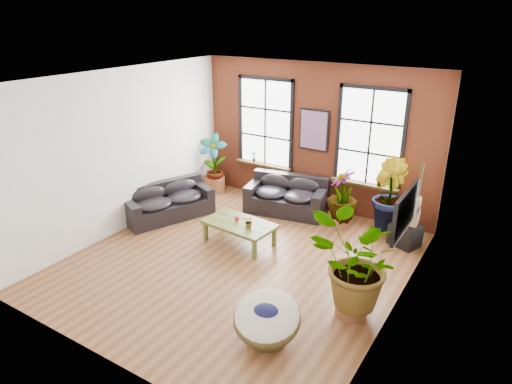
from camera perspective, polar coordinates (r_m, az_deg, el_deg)
room at (r=8.43m, az=-1.64°, el=2.16°), size 6.04×6.54×3.54m
sofa_back at (r=11.04m, az=3.89°, el=-0.53°), size 2.03×1.25×0.87m
sofa_left at (r=10.94m, az=-11.01°, el=-1.27°), size 1.57×2.22×0.81m
coffee_table at (r=9.52m, az=-2.09°, el=-4.14°), size 1.55×0.97×0.57m
papasan_chair at (r=6.91m, az=1.38°, el=-15.54°), size 1.26×1.27×0.75m
poster at (r=10.92m, az=7.27°, el=7.69°), size 0.74×0.06×0.98m
tv_wall_unit at (r=7.82m, az=18.54°, el=-2.25°), size 0.13×1.86×1.20m
media_box at (r=10.01m, az=18.13°, el=-5.11°), size 0.69×0.63×0.47m
pot_back_left at (r=12.38m, az=-5.20°, el=1.01°), size 0.61×0.61×0.41m
pot_back_right at (r=10.41m, az=15.81°, el=-4.10°), size 0.58×0.58×0.36m
pot_right_wall at (r=7.68m, az=11.84°, el=-13.61°), size 0.68×0.68×0.38m
pot_mid at (r=10.58m, az=10.47°, el=-3.11°), size 0.69×0.69×0.38m
floor_plant_back_left at (r=12.12m, az=-5.36°, el=3.87°), size 0.87×0.70×1.44m
floor_plant_back_right at (r=10.11m, az=16.14°, el=-0.28°), size 1.07×1.10×1.56m
floor_plant_right_wall at (r=7.25m, az=12.22°, el=-9.01°), size 1.82×1.81×1.53m
floor_plant_mid at (r=10.33m, az=10.76°, el=-0.37°), size 0.90×0.90×1.22m
table_plant at (r=9.24m, az=-0.87°, el=-3.71°), size 0.25×0.22×0.25m
sill_plant_left at (r=11.89m, az=-0.27°, el=4.44°), size 0.17×0.17×0.27m
sill_plant_right at (r=10.58m, az=15.26°, el=1.42°), size 0.19×0.19×0.27m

